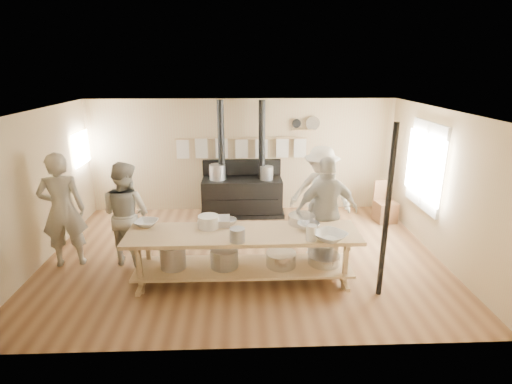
% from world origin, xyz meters
% --- Properties ---
extents(ground, '(7.00, 7.00, 0.00)m').
position_xyz_m(ground, '(0.00, 0.00, 0.00)').
color(ground, brown).
rests_on(ground, ground).
extents(room_shell, '(7.00, 7.00, 7.00)m').
position_xyz_m(room_shell, '(0.00, 0.00, 1.62)').
color(room_shell, tan).
rests_on(room_shell, ground).
extents(window_right, '(0.09, 1.50, 1.65)m').
position_xyz_m(window_right, '(3.47, 0.60, 1.50)').
color(window_right, beige).
rests_on(window_right, ground).
extents(left_opening, '(0.00, 0.90, 0.90)m').
position_xyz_m(left_opening, '(-3.45, 2.00, 1.60)').
color(left_opening, white).
rests_on(left_opening, ground).
extents(stove, '(1.90, 0.75, 2.60)m').
position_xyz_m(stove, '(-0.01, 2.12, 0.52)').
color(stove, black).
rests_on(stove, ground).
extents(towel_rail, '(3.00, 0.04, 0.47)m').
position_xyz_m(towel_rail, '(0.00, 2.40, 1.56)').
color(towel_rail, tan).
rests_on(towel_rail, ground).
extents(back_wall_shelf, '(0.63, 0.14, 0.32)m').
position_xyz_m(back_wall_shelf, '(1.46, 2.43, 2.00)').
color(back_wall_shelf, tan).
rests_on(back_wall_shelf, ground).
extents(prep_table, '(3.60, 0.90, 0.85)m').
position_xyz_m(prep_table, '(-0.01, -0.90, 0.52)').
color(prep_table, tan).
rests_on(prep_table, ground).
extents(support_post, '(0.08, 0.08, 2.60)m').
position_xyz_m(support_post, '(2.05, -1.35, 1.30)').
color(support_post, black).
rests_on(support_post, ground).
extents(cook_far_left, '(0.82, 0.63, 1.99)m').
position_xyz_m(cook_far_left, '(-3.02, -0.19, 0.99)').
color(cook_far_left, beige).
rests_on(cook_far_left, ground).
extents(cook_left, '(1.09, 1.00, 1.81)m').
position_xyz_m(cook_left, '(-1.98, -0.16, 0.90)').
color(cook_left, beige).
rests_on(cook_left, ground).
extents(cook_center, '(0.87, 0.72, 1.54)m').
position_xyz_m(cook_center, '(1.38, -0.15, 0.77)').
color(cook_center, beige).
rests_on(cook_center, ground).
extents(cook_right, '(1.17, 0.62, 1.90)m').
position_xyz_m(cook_right, '(1.42, -0.31, 0.95)').
color(cook_right, beige).
rests_on(cook_right, ground).
extents(cook_by_window, '(1.36, 1.07, 1.85)m').
position_xyz_m(cook_by_window, '(1.53, 0.81, 0.92)').
color(cook_by_window, beige).
rests_on(cook_by_window, ground).
extents(chair, '(0.47, 0.47, 0.90)m').
position_xyz_m(chair, '(3.15, 1.56, 0.27)').
color(chair, brown).
rests_on(chair, ground).
extents(bowl_white_a, '(0.42, 0.42, 0.09)m').
position_xyz_m(bowl_white_a, '(-1.55, -0.57, 0.89)').
color(bowl_white_a, white).
rests_on(bowl_white_a, prep_table).
extents(bowl_steel_a, '(0.40, 0.40, 0.09)m').
position_xyz_m(bowl_steel_a, '(-0.24, -0.57, 0.90)').
color(bowl_steel_a, silver).
rests_on(bowl_steel_a, prep_table).
extents(bowl_white_b, '(0.66, 0.66, 0.12)m').
position_xyz_m(bowl_white_b, '(1.28, -1.23, 0.91)').
color(bowl_white_b, white).
rests_on(bowl_white_b, prep_table).
extents(bowl_steel_b, '(0.37, 0.37, 0.11)m').
position_xyz_m(bowl_steel_b, '(1.03, -0.83, 0.91)').
color(bowl_steel_b, silver).
rests_on(bowl_steel_b, prep_table).
extents(roasting_pan, '(0.52, 0.36, 0.11)m').
position_xyz_m(roasting_pan, '(-0.46, -0.57, 0.91)').
color(roasting_pan, '#B2B2B7').
rests_on(roasting_pan, prep_table).
extents(mixing_bowl_large, '(0.59, 0.59, 0.14)m').
position_xyz_m(mixing_bowl_large, '(0.97, -0.57, 0.92)').
color(mixing_bowl_large, silver).
rests_on(mixing_bowl_large, prep_table).
extents(bucket_galv, '(0.30, 0.30, 0.21)m').
position_xyz_m(bucket_galv, '(-0.08, -1.23, 0.95)').
color(bucket_galv, gray).
rests_on(bucket_galv, prep_table).
extents(deep_bowl_enamel, '(0.39, 0.39, 0.20)m').
position_xyz_m(deep_bowl_enamel, '(-0.55, -0.70, 0.95)').
color(deep_bowl_enamel, white).
rests_on(deep_bowl_enamel, prep_table).
extents(pitcher, '(0.18, 0.18, 0.24)m').
position_xyz_m(pitcher, '(1.00, -1.23, 0.97)').
color(pitcher, white).
rests_on(pitcher, prep_table).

